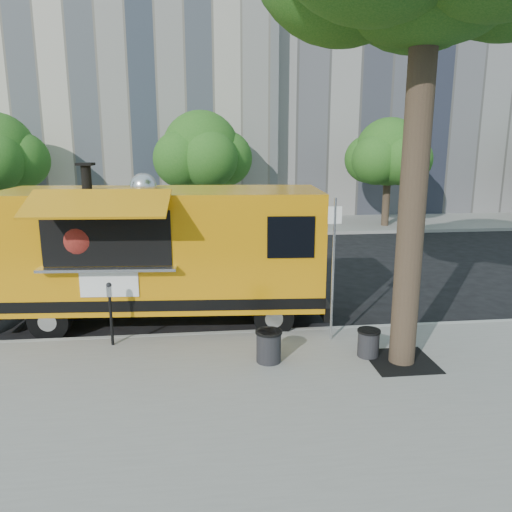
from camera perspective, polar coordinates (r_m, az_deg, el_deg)
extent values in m
plane|color=black|center=(12.07, -0.62, -7.61)|extent=(120.00, 120.00, 0.00)
cube|color=gray|center=(8.43, 2.30, -16.69)|extent=(60.00, 6.00, 0.15)
cube|color=#999993|center=(11.18, -0.13, -8.92)|extent=(60.00, 0.14, 0.16)
cube|color=gray|center=(25.11, -3.81, 3.42)|extent=(60.00, 5.00, 0.15)
cube|color=#BEB39E|center=(34.80, -19.63, 25.19)|extent=(22.00, 14.00, 24.00)
cube|color=gray|center=(37.12, 15.41, 21.50)|extent=(20.00, 14.00, 20.00)
cylinder|color=#33261C|center=(9.27, 17.54, 7.15)|extent=(0.48, 0.48, 6.50)
cube|color=black|center=(10.10, 16.26, -11.47)|extent=(1.20, 1.20, 0.02)
cylinder|color=#33261C|center=(25.30, -27.07, 5.24)|extent=(0.36, 0.36, 2.60)
cylinder|color=#33261C|center=(24.10, -6.15, 6.27)|extent=(0.36, 0.36, 2.60)
sphere|color=#175216|center=(23.94, -6.29, 11.98)|extent=(3.60, 3.60, 3.60)
cylinder|color=#33261C|center=(25.50, 14.65, 6.29)|extent=(0.36, 0.36, 2.60)
sphere|color=#175216|center=(25.35, 14.95, 11.44)|extent=(3.24, 3.24, 3.24)
cylinder|color=silver|center=(10.39, 8.79, -1.65)|extent=(0.06, 0.06, 3.00)
cube|color=white|center=(10.16, 9.01, 4.64)|extent=(0.28, 0.02, 0.35)
cylinder|color=black|center=(10.67, -16.21, -7.11)|extent=(0.06, 0.06, 1.05)
cube|color=silver|center=(10.48, -16.43, -3.89)|extent=(0.10, 0.08, 0.22)
sphere|color=black|center=(10.44, -16.47, -3.21)|extent=(0.11, 0.11, 0.11)
cube|color=orange|center=(11.84, -10.49, 1.15)|extent=(7.38, 2.94, 2.61)
cube|color=black|center=(12.10, -10.28, -3.78)|extent=(7.40, 2.96, 0.24)
cube|color=black|center=(12.25, 7.23, -4.93)|extent=(0.34, 2.33, 0.33)
cube|color=black|center=(13.20, -26.38, -4.89)|extent=(0.34, 2.33, 0.33)
cube|color=black|center=(11.81, 7.19, 3.30)|extent=(0.19, 1.96, 1.06)
cylinder|color=black|center=(11.16, 2.02, -6.94)|extent=(0.91, 0.37, 0.89)
cylinder|color=black|center=(13.09, 1.31, -3.89)|extent=(0.91, 0.37, 0.89)
cylinder|color=black|center=(11.83, -22.50, -6.78)|extent=(0.91, 0.37, 0.89)
cylinder|color=black|center=(13.67, -19.65, -3.93)|extent=(0.91, 0.37, 0.89)
cube|color=black|center=(10.83, -16.66, 1.97)|extent=(2.67, 0.36, 1.17)
cube|color=silver|center=(10.81, -16.65, -1.44)|extent=(2.89, 0.55, 0.06)
cube|color=orange|center=(10.16, -17.72, 5.73)|extent=(2.83, 1.24, 0.46)
cube|color=white|center=(10.97, -16.43, -3.10)|extent=(1.22, 0.12, 0.56)
cylinder|color=black|center=(11.97, -18.82, 8.48)|extent=(0.22, 0.22, 0.61)
sphere|color=silver|center=(11.93, -12.75, 7.76)|extent=(0.62, 0.62, 0.62)
sphere|color=maroon|center=(11.27, -19.31, 1.95)|extent=(0.93, 0.93, 0.93)
cylinder|color=#FF590C|center=(11.08, -19.59, 1.06)|extent=(0.39, 0.16, 0.38)
cylinder|color=black|center=(9.60, 1.46, -10.26)|extent=(0.47, 0.47, 0.61)
cylinder|color=black|center=(9.49, 1.47, -8.67)|extent=(0.51, 0.51, 0.04)
cylinder|color=black|center=(10.08, 12.72, -9.67)|extent=(0.41, 0.41, 0.54)
cylinder|color=black|center=(9.98, 12.80, -8.35)|extent=(0.45, 0.45, 0.04)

